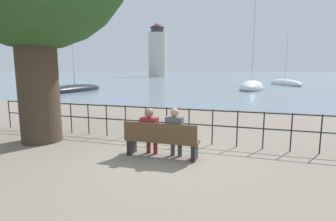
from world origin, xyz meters
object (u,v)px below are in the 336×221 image
at_px(sailboat_2, 75,89).
at_px(park_bench, 161,140).
at_px(sailboat_1, 251,87).
at_px(harbor_lighthouse, 157,52).
at_px(seated_person_right, 175,131).
at_px(seated_person_left, 150,129).
at_px(sailboat_3, 285,83).

bearing_deg(sailboat_2, park_bench, -46.08).
height_order(sailboat_1, sailboat_2, sailboat_1).
relative_size(sailboat_1, harbor_lighthouse, 0.70).
bearing_deg(park_bench, seated_person_right, 12.99).
bearing_deg(sailboat_2, seated_person_right, -45.35).
bearing_deg(seated_person_left, seated_person_right, -0.01).
distance_m(park_bench, harbor_lighthouse, 87.12).
distance_m(seated_person_right, harbor_lighthouse, 87.14).
height_order(sailboat_2, harbor_lighthouse, harbor_lighthouse).
relative_size(park_bench, sailboat_1, 0.15).
distance_m(sailboat_2, sailboat_3, 30.02).
bearing_deg(park_bench, sailboat_3, 79.68).
distance_m(sailboat_1, sailboat_3, 12.80).
bearing_deg(sailboat_1, seated_person_right, -87.71).
height_order(park_bench, sailboat_3, sailboat_3).
height_order(sailboat_1, sailboat_3, sailboat_1).
bearing_deg(seated_person_right, harbor_lighthouse, 110.36).
distance_m(seated_person_left, sailboat_2, 22.93).
distance_m(seated_person_right, sailboat_3, 37.67).
xyz_separation_m(sailboat_2, sailboat_3, (22.38, 20.00, 0.02)).
height_order(park_bench, seated_person_left, seated_person_left).
height_order(seated_person_left, sailboat_3, sailboat_3).
xyz_separation_m(park_bench, sailboat_3, (6.77, 37.19, -0.15)).
xyz_separation_m(sailboat_1, harbor_lighthouse, (-31.89, 56.15, 8.12)).
xyz_separation_m(seated_person_left, seated_person_right, (0.66, -0.00, 0.01)).
xyz_separation_m(sailboat_1, sailboat_2, (-17.64, -8.11, -0.10)).
distance_m(sailboat_2, harbor_lighthouse, 66.34).
xyz_separation_m(seated_person_right, harbor_lighthouse, (-30.19, 81.37, 7.79)).
bearing_deg(sailboat_2, sailboat_3, 43.48).
xyz_separation_m(park_bench, seated_person_left, (-0.33, 0.08, 0.25)).
xyz_separation_m(sailboat_3, harbor_lighthouse, (-36.63, 44.26, 8.20)).
bearing_deg(harbor_lighthouse, seated_person_left, -70.05).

